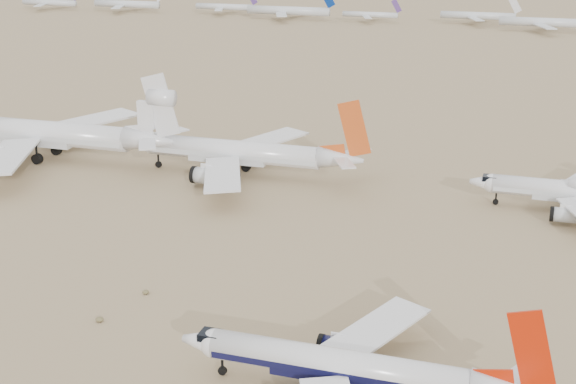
# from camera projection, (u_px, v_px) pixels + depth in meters

# --- Properties ---
(ground) EXTENTS (7000.00, 7000.00, 0.00)m
(ground) POSITION_uv_depth(u_px,v_px,m) (320.00, 380.00, 95.00)
(ground) COLOR #866A4D
(ground) RESTS_ON ground
(main_airliner) EXTENTS (40.30, 39.36, 14.22)m
(main_airliner) POSITION_uv_depth(u_px,v_px,m) (353.00, 368.00, 90.23)
(main_airliner) COLOR silver
(main_airliner) RESTS_ON ground
(row2_orange_tail) EXTENTS (50.78, 49.67, 18.11)m
(row2_orange_tail) POSITION_uv_depth(u_px,v_px,m) (243.00, 153.00, 168.56)
(row2_orange_tail) COLOR silver
(row2_orange_tail) RESTS_ON ground
(row2_white_trijet) EXTENTS (60.66, 59.28, 21.49)m
(row2_white_trijet) POSITION_uv_depth(u_px,v_px,m) (51.00, 133.00, 179.52)
(row2_white_trijet) COLOR silver
(row2_white_trijet) RESTS_ON ground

